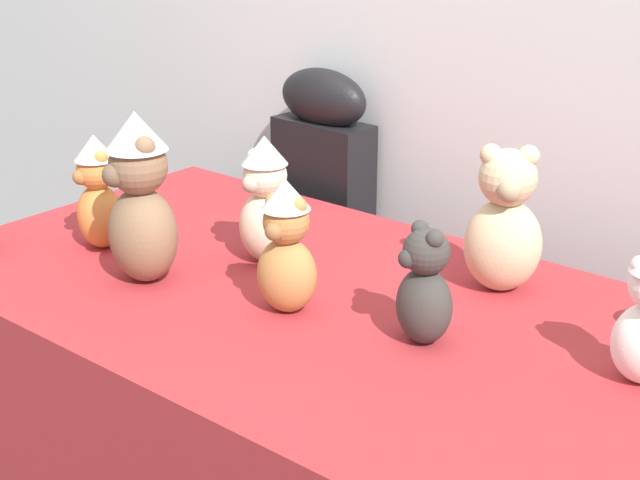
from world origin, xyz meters
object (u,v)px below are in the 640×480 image
Objects in this scene: teddy_bear_charcoal at (424,289)px; teddy_bear_caramel at (286,248)px; instrument_case at (323,251)px; teddy_bear_ginger at (98,193)px; teddy_bear_sand at (504,224)px; teddy_bear_mocha at (140,200)px; display_table at (320,453)px; teddy_bear_cream at (265,201)px.

teddy_bear_caramel is at bearing -139.78° from teddy_bear_charcoal.
instrument_case reaches higher than teddy_bear_charcoal.
instrument_case reaches higher than teddy_bear_caramel.
teddy_bear_ginger is (-0.53, -0.02, -0.00)m from teddy_bear_caramel.
teddy_bear_mocha reaches higher than teddy_bear_sand.
display_table is at bearing 42.03° from teddy_bear_mocha.
teddy_bear_mocha is at bearing -176.77° from teddy_bear_sand.
display_table is 7.62× the size of teddy_bear_charcoal.
display_table is at bearing -158.27° from teddy_bear_charcoal.
teddy_bear_sand reaches higher than teddy_bear_charcoal.
teddy_bear_ginger is (-0.34, -0.17, -0.01)m from teddy_bear_cream.
teddy_bear_mocha is (-0.59, -0.42, 0.03)m from teddy_bear_sand.
teddy_bear_caramel is at bearing 13.45° from teddy_bear_ginger.
instrument_case is 3.94× the size of teddy_bear_caramel.
teddy_bear_sand reaches higher than teddy_bear_ginger.
teddy_bear_cream is 0.38m from teddy_bear_ginger.
teddy_bear_charcoal is (0.27, 0.06, -0.03)m from teddy_bear_caramel.
instrument_case is at bearing 123.62° from teddy_bear_sand.
teddy_bear_sand is at bearing 45.28° from display_table.
teddy_bear_caramel is at bearing -34.21° from teddy_bear_cream.
teddy_bear_cream is 0.79× the size of teddy_bear_mocha.
teddy_bear_sand is at bearing 26.62° from teddy_bear_cream.
instrument_case is at bearing 95.03° from teddy_bear_ginger.
teddy_bear_cream reaches higher than teddy_bear_caramel.
teddy_bear_cream is at bearing 161.46° from display_table.
teddy_bear_sand is (0.46, 0.19, 0.00)m from teddy_bear_cream.
teddy_bear_caramel is at bearing 29.12° from teddy_bear_mocha.
teddy_bear_mocha is at bearing -3.42° from teddy_bear_ginger.
display_table is 6.06× the size of teddy_bear_cream.
teddy_bear_charcoal is at bearing 5.34° from teddy_bear_caramel.
teddy_bear_charcoal is (0.59, 0.13, -0.07)m from teddy_bear_mocha.
teddy_bear_sand is 1.14× the size of teddy_bear_caramel.
teddy_bear_caramel is (-0.01, -0.09, 0.49)m from display_table.
teddy_bear_cream is 1.26× the size of teddy_bear_charcoal.
teddy_bear_charcoal is (0.00, -0.29, -0.04)m from teddy_bear_sand.
teddy_bear_caramel reaches higher than teddy_bear_charcoal.
teddy_bear_caramel is 0.33m from teddy_bear_mocha.
instrument_case reaches higher than display_table.
teddy_bear_sand is 0.72m from teddy_bear_mocha.
instrument_case is 4.02× the size of teddy_bear_ginger.
teddy_bear_cream is at bearing 134.48° from teddy_bear_caramel.
teddy_bear_sand is at bearing -20.63° from instrument_case.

